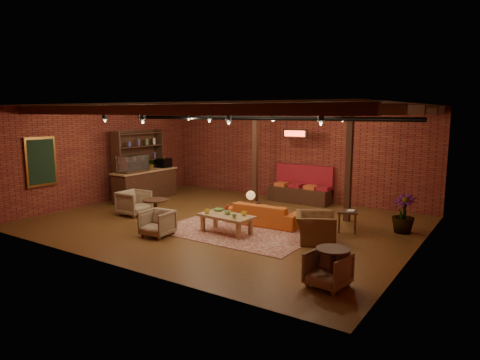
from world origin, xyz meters
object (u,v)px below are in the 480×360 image
Objects in this scene: armchair_far at (328,268)px; plant_tall at (406,174)px; round_table_left at (156,208)px; round_table_right at (333,261)px; sofa at (264,214)px; armchair_b at (157,222)px; side_table_lamp at (251,198)px; armchair_right at (315,223)px; coffee_table at (226,217)px; side_table_book at (347,212)px; armchair_a at (134,202)px.

plant_tall is (0.30, 4.26, 1.16)m from armchair_far.
round_table_left reaches higher than round_table_right.
armchair_b reaches higher than sofa.
armchair_right reaches higher than side_table_lamp.
plant_tall reaches higher than armchair_b.
round_table_right reaches higher than armchair_far.
coffee_table is 3.85m from armchair_far.
round_table_left is 1.03× the size of round_table_right.
sofa reaches higher than side_table_book.
plant_tall is (0.23, 4.21, 1.04)m from round_table_right.
coffee_table is 1.75× the size of side_table_lamp.
round_table_left is 1.01× the size of armchair_b.
plant_tall is (3.34, 1.23, 1.20)m from sofa.
sofa is 3.76m from plant_tall.
sofa is 2.88× the size of armchair_b.
armchair_b is (2.13, -1.20, -0.05)m from armchair_a.
side_table_lamp is 4.18m from plant_tall.
armchair_a reaches higher than side_table_book.
sofa is 2.53× the size of armchair_a.
side_table_lamp is 2.65m from armchair_right.
round_table_left is 0.88× the size of armchair_a.
coffee_table is at bearing -80.43° from side_table_lamp.
armchair_far is (1.26, -2.33, -0.11)m from armchair_right.
round_table_right is (3.49, -1.71, 0.04)m from coffee_table.
armchair_b reaches higher than round_table_right.
armchair_far is at bearing -11.76° from armchair_b.
coffee_table is 2.27× the size of side_table_book.
side_table_lamp is 5.00m from armchair_far.
side_table_lamp is 3.49m from armchair_a.
coffee_table is at bearing 79.54° from armchair_right.
coffee_table reaches higher than round_table_left.
armchair_far is (3.42, -1.76, -0.08)m from coffee_table.
side_table_lamp is 1.18× the size of round_table_right.
armchair_far reaches higher than side_table_book.
coffee_table is 1.37× the size of armchair_right.
sofa is 1.33m from coffee_table.
armchair_right is (2.17, 0.57, 0.04)m from coffee_table.
sofa is 2.94× the size of round_table_right.
plant_tall reaches higher than side_table_book.
armchair_right is 2.69m from plant_tall.
side_table_book is at bearing 36.06° from coffee_table.
armchair_right is 2.65m from armchair_far.
side_table_lamp is 5.01m from round_table_right.
coffee_table is at bearing 37.47° from armchair_b.
armchair_a is 1.18× the size of armchair_far.
armchair_b is at bearing -122.13° from armchair_a.
round_table_left is 6.53m from plant_tall.
plant_tall is at bearing 86.83° from round_table_right.
armchair_far is 4.42m from plant_tall.
side_table_lamp is 2.92m from armchair_b.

